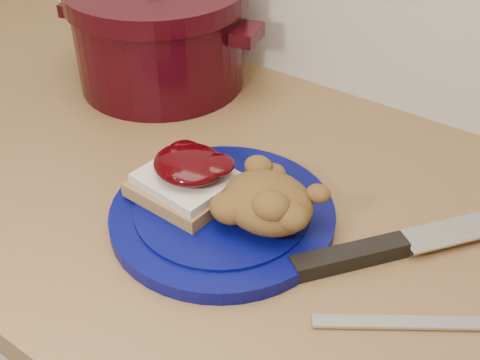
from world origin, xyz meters
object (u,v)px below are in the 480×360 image
Objects in this scene: plate at (223,215)px; butter_knife at (413,322)px; dutch_oven at (160,35)px; pepper_grinder at (114,20)px; chef_knife at (389,247)px.

butter_knife is (0.24, -0.02, -0.00)m from plate.
butter_knife is 0.58× the size of dutch_oven.
pepper_grinder is at bearing 149.20° from plate.
butter_knife is 1.67× the size of pepper_grinder.
chef_knife reaches higher than butter_knife.
chef_knife is 0.10m from butter_knife.
chef_knife is at bearing -18.66° from dutch_oven.
plate is 0.36m from dutch_oven.
pepper_grinder is (-0.14, 0.03, -0.02)m from dutch_oven.
chef_knife is 0.91× the size of dutch_oven.
dutch_oven is (-0.52, 0.23, 0.07)m from butter_knife.
dutch_oven reaches higher than plate.
chef_knife is 2.59× the size of pepper_grinder.
dutch_oven reaches higher than chef_knife.
plate is 0.24m from butter_knife.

